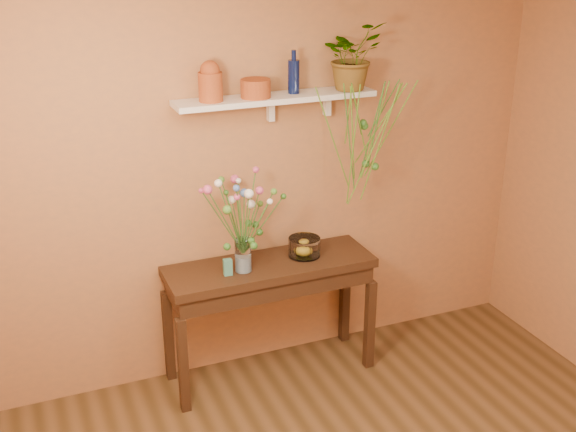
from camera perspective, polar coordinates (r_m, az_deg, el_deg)
name	(u,v)px	position (r m, az deg, el deg)	size (l,w,h in m)	color
room	(425,318)	(3.17, 10.81, -7.92)	(4.04, 4.04, 2.70)	brown
sideboard	(270,279)	(4.83, -1.44, -5.04)	(1.40, 0.45, 0.85)	#372010
wall_shelf	(277,99)	(4.57, -0.86, 9.29)	(1.30, 0.24, 0.19)	white
terracotta_jug	(210,82)	(4.39, -6.17, 10.51)	(0.19, 0.19, 0.25)	#9E3F1F
terracotta_pot	(256,88)	(4.49, -2.59, 10.06)	(0.19, 0.19, 0.11)	#9E3F1F
blue_bottle	(294,76)	(4.60, 0.45, 11.04)	(0.09, 0.09, 0.27)	#09123B
spider_plant	(352,56)	(4.71, 5.07, 12.51)	(0.39, 0.33, 0.43)	#326923
plant_fronds	(366,138)	(4.71, 6.22, 6.15)	(0.70, 0.28, 0.84)	#326923
glass_vase	(243,258)	(4.64, -3.57, -3.30)	(0.11, 0.11, 0.22)	white
bouquet	(241,205)	(4.49, -3.71, 0.85)	(0.52, 0.47, 0.56)	#386B28
glass_bowl	(304,247)	(4.86, 1.30, -2.51)	(0.21, 0.21, 0.13)	white
lemon	(304,249)	(4.88, 1.26, -2.64)	(0.07, 0.07, 0.07)	yellow
carton	(228,267)	(4.61, -4.79, -4.06)	(0.05, 0.04, 0.11)	teal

